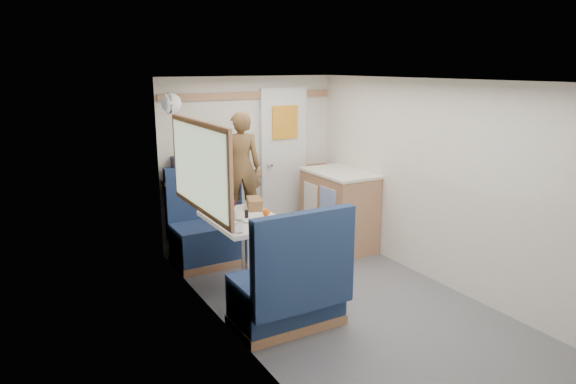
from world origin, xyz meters
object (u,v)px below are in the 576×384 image
dome_light (171,103)px  salt_grinder (236,215)px  dinette_table (245,234)px  person (241,167)px  galley_counter (338,209)px  orange_fruit (266,212)px  tumbler_mid (223,211)px  beer_glass (257,205)px  tray (259,220)px  duffel_bag (195,167)px  wine_glass (232,204)px  bench_near (290,294)px  bread_loaf (255,203)px  pepper_grinder (247,215)px  tumbler_left (239,226)px  cheese_block (278,222)px  bench_far (213,235)px

dome_light → salt_grinder: size_ratio=2.27×
dinette_table → person: person is taller
galley_counter → orange_fruit: 1.47m
galley_counter → tumbler_mid: size_ratio=9.03×
galley_counter → tumbler_mid: 1.70m
beer_glass → dome_light: bearing=133.4°
person → dinette_table: bearing=86.5°
dinette_table → tray: (0.08, -0.15, 0.16)m
dinette_table → duffel_bag: (-0.07, 1.12, 0.46)m
tumbler_mid → wine_glass: bearing=-41.3°
bench_near → tray: (0.08, 0.72, 0.43)m
wine_glass → orange_fruit: bearing=-32.7°
galley_counter → beer_glass: galley_counter is taller
galley_counter → person: size_ratio=0.77×
salt_grinder → bread_loaf: (0.31, 0.26, 0.01)m
dinette_table → duffel_bag: duffel_bag is taller
dome_light → duffel_bag: (0.32, 0.27, -0.73)m
dinette_table → beer_glass: bearing=41.6°
dome_light → wine_glass: size_ratio=1.19×
duffel_bag → bench_near: bearing=-77.8°
galley_counter → duffel_bag: size_ratio=1.80×
pepper_grinder → bench_near: bearing=-89.6°
duffel_bag → wine_glass: (-0.01, -1.03, -0.18)m
tumbler_left → tumbler_mid: bearing=82.7°
tray → cheese_block: 0.24m
cheese_block → galley_counter: bearing=35.1°
bench_far → duffel_bag: 0.77m
person → beer_glass: 0.65m
tray → tumbler_left: (-0.30, -0.23, 0.05)m
tray → pepper_grinder: pepper_grinder is taller
dome_light → wine_glass: dome_light is taller
tray → salt_grinder: 0.22m
cheese_block → bench_far: bearing=97.0°
galley_counter → salt_grinder: (-1.56, -0.56, 0.30)m
tumbler_mid → bread_loaf: bearing=14.4°
dinette_table → galley_counter: (1.47, 0.55, -0.10)m
wine_glass → tumbler_mid: 0.12m
dome_light → salt_grinder: dome_light is taller
person → wine_glass: 0.83m
dome_light → orange_fruit: bearing=-58.5°
beer_glass → pepper_grinder: (-0.23, -0.26, -0.00)m
dome_light → bread_loaf: (0.61, -0.60, -0.98)m
galley_counter → tumbler_left: size_ratio=8.16×
dinette_table → bread_loaf: bread_loaf is taller
bench_near → duffel_bag: size_ratio=2.06×
bench_far → pepper_grinder: 1.03m
tray → beer_glass: bearing=67.2°
salt_grinder → orange_fruit: bearing=-15.0°
tumbler_mid → galley_counter: bearing=13.8°
wine_glass → salt_grinder: wine_glass is taller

